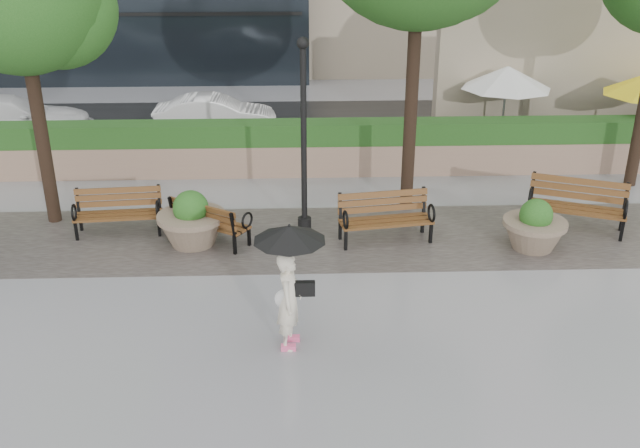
{
  "coord_description": "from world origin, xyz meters",
  "views": [
    {
      "loc": [
        0.42,
        -10.34,
        6.2
      ],
      "look_at": [
        0.84,
        1.21,
        1.1
      ],
      "focal_mm": 40.0,
      "sensor_mm": 36.0,
      "label": 1
    }
  ],
  "objects_px": {
    "bench_2": "(211,229)",
    "car_right": "(215,115)",
    "lamppost": "(304,151)",
    "bench_4": "(575,216)",
    "planter_left": "(192,224)",
    "planter_right": "(534,230)",
    "bench_1": "(119,221)",
    "pedestrian": "(290,275)",
    "bench_3": "(385,228)",
    "car_left": "(8,120)"
  },
  "relations": [
    {
      "from": "planter_right",
      "to": "bench_4",
      "type": "bearing_deg",
      "value": 37.54
    },
    {
      "from": "bench_4",
      "to": "planter_right",
      "type": "xyz_separation_m",
      "value": [
        -1.16,
        -0.89,
        0.1
      ]
    },
    {
      "from": "planter_right",
      "to": "car_left",
      "type": "xyz_separation_m",
      "value": [
        -12.95,
        7.56,
        0.27
      ]
    },
    {
      "from": "bench_2",
      "to": "bench_4",
      "type": "relative_size",
      "value": 0.83
    },
    {
      "from": "bench_2",
      "to": "lamppost",
      "type": "distance_m",
      "value": 2.48
    },
    {
      "from": "bench_1",
      "to": "car_right",
      "type": "xyz_separation_m",
      "value": [
        1.31,
        7.14,
        0.32
      ]
    },
    {
      "from": "car_right",
      "to": "pedestrian",
      "type": "height_order",
      "value": "pedestrian"
    },
    {
      "from": "planter_right",
      "to": "pedestrian",
      "type": "distance_m",
      "value": 5.88
    },
    {
      "from": "car_right",
      "to": "pedestrian",
      "type": "xyz_separation_m",
      "value": [
        2.26,
        -11.42,
        0.63
      ]
    },
    {
      "from": "lamppost",
      "to": "pedestrian",
      "type": "height_order",
      "value": "lamppost"
    },
    {
      "from": "bench_3",
      "to": "car_right",
      "type": "relative_size",
      "value": 0.54
    },
    {
      "from": "bench_1",
      "to": "car_left",
      "type": "xyz_separation_m",
      "value": [
        -4.56,
        6.54,
        0.4
      ]
    },
    {
      "from": "planter_right",
      "to": "car_left",
      "type": "height_order",
      "value": "car_left"
    },
    {
      "from": "planter_left",
      "to": "pedestrian",
      "type": "distance_m",
      "value": 4.27
    },
    {
      "from": "bench_3",
      "to": "bench_4",
      "type": "height_order",
      "value": "bench_4"
    },
    {
      "from": "planter_left",
      "to": "bench_3",
      "type": "bearing_deg",
      "value": 0.07
    },
    {
      "from": "lamppost",
      "to": "car_left",
      "type": "height_order",
      "value": "lamppost"
    },
    {
      "from": "planter_left",
      "to": "car_left",
      "type": "relative_size",
      "value": 0.29
    },
    {
      "from": "bench_4",
      "to": "planter_left",
      "type": "bearing_deg",
      "value": -153.95
    },
    {
      "from": "bench_3",
      "to": "bench_1",
      "type": "bearing_deg",
      "value": 165.18
    },
    {
      "from": "bench_2",
      "to": "lamppost",
      "type": "height_order",
      "value": "lamppost"
    },
    {
      "from": "bench_3",
      "to": "planter_right",
      "type": "height_order",
      "value": "planter_right"
    },
    {
      "from": "bench_1",
      "to": "planter_right",
      "type": "distance_m",
      "value": 8.45
    },
    {
      "from": "car_left",
      "to": "car_right",
      "type": "distance_m",
      "value": 5.89
    },
    {
      "from": "bench_2",
      "to": "car_left",
      "type": "xyz_separation_m",
      "value": [
        -6.5,
        7.0,
        0.42
      ]
    },
    {
      "from": "bench_2",
      "to": "bench_4",
      "type": "height_order",
      "value": "bench_4"
    },
    {
      "from": "car_right",
      "to": "planter_left",
      "type": "bearing_deg",
      "value": -179.0
    },
    {
      "from": "bench_4",
      "to": "car_right",
      "type": "distance_m",
      "value": 10.99
    },
    {
      "from": "bench_1",
      "to": "lamppost",
      "type": "distance_m",
      "value": 4.13
    },
    {
      "from": "bench_2",
      "to": "planter_right",
      "type": "relative_size",
      "value": 1.39
    },
    {
      "from": "bench_1",
      "to": "pedestrian",
      "type": "bearing_deg",
      "value": -55.05
    },
    {
      "from": "planter_left",
      "to": "lamppost",
      "type": "xyz_separation_m",
      "value": [
        2.26,
        0.58,
        1.32
      ]
    },
    {
      "from": "planter_left",
      "to": "bench_2",
      "type": "bearing_deg",
      "value": 19.32
    },
    {
      "from": "bench_4",
      "to": "planter_right",
      "type": "distance_m",
      "value": 1.46
    },
    {
      "from": "bench_2",
      "to": "car_right",
      "type": "relative_size",
      "value": 0.48
    },
    {
      "from": "planter_right",
      "to": "bench_2",
      "type": "bearing_deg",
      "value": 175.02
    },
    {
      "from": "bench_2",
      "to": "car_right",
      "type": "bearing_deg",
      "value": -51.37
    },
    {
      "from": "bench_2",
      "to": "planter_left",
      "type": "bearing_deg",
      "value": 53.18
    },
    {
      "from": "planter_right",
      "to": "lamppost",
      "type": "xyz_separation_m",
      "value": [
        -4.53,
        1.02,
        1.36
      ]
    },
    {
      "from": "bench_4",
      "to": "planter_right",
      "type": "height_order",
      "value": "bench_4"
    },
    {
      "from": "bench_1",
      "to": "planter_right",
      "type": "bearing_deg",
      "value": -11.8
    },
    {
      "from": "planter_left",
      "to": "car_right",
      "type": "bearing_deg",
      "value": 92.12
    },
    {
      "from": "bench_3",
      "to": "planter_right",
      "type": "distance_m",
      "value": 2.94
    },
    {
      "from": "pedestrian",
      "to": "car_right",
      "type": "bearing_deg",
      "value": 24.87
    },
    {
      "from": "planter_left",
      "to": "bench_1",
      "type": "bearing_deg",
      "value": 159.94
    },
    {
      "from": "bench_3",
      "to": "planter_left",
      "type": "xyz_separation_m",
      "value": [
        -3.89,
        -0.0,
        0.15
      ]
    },
    {
      "from": "planter_right",
      "to": "car_right",
      "type": "xyz_separation_m",
      "value": [
        -7.08,
        8.16,
        0.18
      ]
    },
    {
      "from": "bench_1",
      "to": "planter_right",
      "type": "height_order",
      "value": "planter_right"
    },
    {
      "from": "bench_2",
      "to": "bench_4",
      "type": "xyz_separation_m",
      "value": [
        7.61,
        0.33,
        0.05
      ]
    },
    {
      "from": "planter_right",
      "to": "car_left",
      "type": "relative_size",
      "value": 0.27
    }
  ]
}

